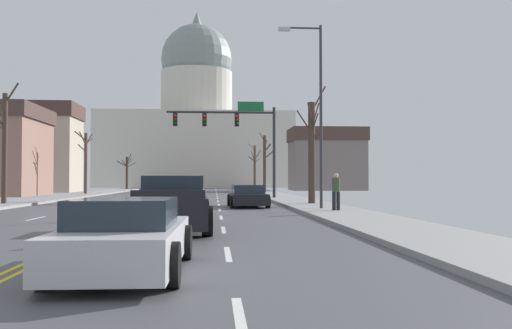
% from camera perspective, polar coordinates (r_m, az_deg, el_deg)
% --- Properties ---
extents(ground, '(20.00, 180.00, 0.20)m').
position_cam_1_polar(ground, '(25.00, -11.81, -4.86)').
color(ground, '#4C4C51').
extents(signal_gantry, '(7.91, 0.41, 7.00)m').
position_cam_1_polar(signal_gantry, '(40.10, -2.09, 3.78)').
color(signal_gantry, '#28282D').
rests_on(signal_gantry, ground).
extents(street_lamp_right, '(2.08, 0.24, 8.56)m').
position_cam_1_polar(street_lamp_right, '(26.00, 6.21, 6.55)').
color(street_lamp_right, '#333338').
rests_on(street_lamp_right, ground).
extents(capitol_building, '(33.82, 19.41, 32.32)m').
position_cam_1_polar(capitol_building, '(101.69, -6.18, 3.74)').
color(capitol_building, beige).
rests_on(capitol_building, ground).
extents(sedan_near_00, '(2.06, 4.68, 1.25)m').
position_cam_1_polar(sedan_near_00, '(36.77, -6.85, -2.91)').
color(sedan_near_00, silver).
rests_on(sedan_near_00, ground).
extents(sedan_near_01, '(2.14, 4.36, 1.18)m').
position_cam_1_polar(sedan_near_01, '(29.43, -0.85, -3.33)').
color(sedan_near_01, black).
rests_on(sedan_near_01, ground).
extents(sedan_near_02, '(2.14, 4.52, 1.20)m').
position_cam_1_polar(sedan_near_02, '(22.76, -8.19, -3.82)').
color(sedan_near_02, '#6B6056').
rests_on(sedan_near_02, ground).
extents(pickup_truck_near_03, '(2.36, 5.64, 1.59)m').
position_cam_1_polar(pickup_truck_near_03, '(16.25, -8.63, -4.22)').
color(pickup_truck_near_03, black).
rests_on(pickup_truck_near_03, ground).
extents(sedan_near_04, '(1.98, 4.36, 1.19)m').
position_cam_1_polar(sedan_near_04, '(9.10, -13.31, -7.39)').
color(sedan_near_04, silver).
rests_on(sedan_near_04, ground).
extents(sedan_oncoming_00, '(2.14, 4.46, 1.12)m').
position_cam_1_polar(sedan_oncoming_00, '(47.35, -10.48, -2.64)').
color(sedan_oncoming_00, navy).
rests_on(sedan_oncoming_00, ground).
extents(sedan_oncoming_01, '(2.09, 4.56, 1.21)m').
position_cam_1_polar(sedan_oncoming_01, '(61.29, -9.29, -2.35)').
color(sedan_oncoming_01, '#6B6056').
rests_on(sedan_oncoming_01, ground).
extents(sedan_oncoming_02, '(2.12, 4.62, 1.22)m').
position_cam_1_polar(sedan_oncoming_02, '(73.54, -8.48, -2.20)').
color(sedan_oncoming_02, '#1E7247').
rests_on(sedan_oncoming_02, ground).
extents(flank_building_00, '(10.23, 6.68, 10.09)m').
position_cam_1_polar(flank_building_00, '(67.85, -22.09, 1.65)').
color(flank_building_00, '#B2A38E').
rests_on(flank_building_00, ground).
extents(flank_building_02, '(9.69, 6.91, 8.11)m').
position_cam_1_polar(flank_building_02, '(72.85, 7.32, 0.56)').
color(flank_building_02, slate).
rests_on(flank_building_02, ground).
extents(bare_tree_00, '(1.80, 1.74, 6.66)m').
position_cam_1_polar(bare_tree_00, '(31.00, 5.79, 1.50)').
color(bare_tree_00, '#423328').
rests_on(bare_tree_00, ground).
extents(bare_tree_01, '(1.76, 1.09, 6.75)m').
position_cam_1_polar(bare_tree_01, '(33.80, -24.60, 1.90)').
color(bare_tree_01, '#423328').
rests_on(bare_tree_01, ground).
extents(bare_tree_02, '(1.52, 1.57, 6.26)m').
position_cam_1_polar(bare_tree_02, '(57.07, 0.91, 0.23)').
color(bare_tree_02, '#423328').
rests_on(bare_tree_02, ground).
extents(bare_tree_03, '(1.63, 2.16, 5.76)m').
position_cam_1_polar(bare_tree_03, '(53.63, -17.24, 0.50)').
color(bare_tree_03, '#4C3D2D').
rests_on(bare_tree_03, ground).
extents(bare_tree_04, '(1.70, 1.19, 5.73)m').
position_cam_1_polar(bare_tree_04, '(68.68, -0.14, -0.22)').
color(bare_tree_04, brown).
rests_on(bare_tree_04, ground).
extents(bare_tree_05, '(2.50, 1.96, 4.80)m').
position_cam_1_polar(bare_tree_05, '(76.57, -13.22, -0.71)').
color(bare_tree_05, '#423328').
rests_on(bare_tree_05, ground).
extents(pedestrian_00, '(0.35, 0.34, 1.61)m').
position_cam_1_polar(pedestrian_00, '(24.19, 8.28, -2.59)').
color(pedestrian_00, black).
rests_on(pedestrian_00, ground).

